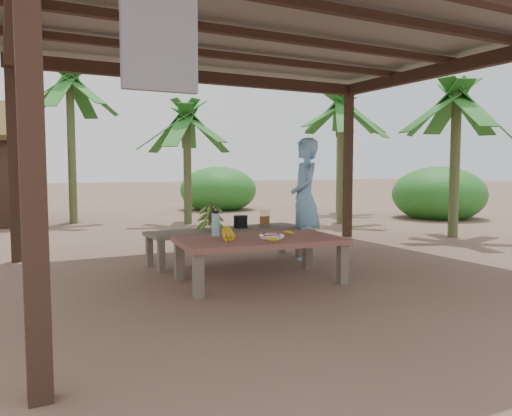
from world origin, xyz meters
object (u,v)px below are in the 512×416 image
plate (272,237)px  woman (305,199)px  work_table (260,244)px  bench (228,233)px  ripe_banana_bunch (222,232)px  water_flask (216,224)px  cooking_pot (241,222)px

plate → woman: woman is taller
work_table → bench: work_table is taller
ripe_banana_bunch → woman: size_ratio=0.16×
water_flask → bench: bearing=58.9°
bench → plate: size_ratio=7.91×
plate → water_flask: size_ratio=0.85×
ripe_banana_bunch → plate: bearing=-13.7°
bench → cooking_pot: bearing=7.7°
plate → cooking_pot: 1.45m
woman → plate: bearing=-24.8°
bench → cooking_pot: (0.21, 0.04, 0.14)m
ripe_banana_bunch → water_flask: bearing=79.4°
bench → plate: 1.39m
ripe_banana_bunch → work_table: bearing=-6.2°
plate → water_flask: bearing=136.3°
bench → ripe_banana_bunch: bearing=-119.3°
bench → plate: bearing=-96.1°
bench → woman: woman is taller
plate → cooking_pot: bearing=78.5°
work_table → cooking_pot: size_ratio=9.80×
work_table → woman: 1.62m
work_table → cooking_pot: cooking_pot is taller
work_table → cooking_pot: 1.39m
ripe_banana_bunch → water_flask: size_ratio=0.81×
bench → ripe_banana_bunch: 1.40m
bench → water_flask: 1.10m
bench → water_flask: size_ratio=6.69×
plate → woman: 1.58m
woman → water_flask: bearing=-47.6°
work_table → bench: 1.31m
woman → bench: bearing=-85.0°
cooking_pot → woman: size_ratio=0.11×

